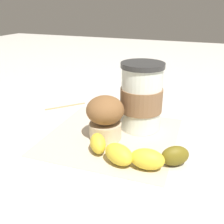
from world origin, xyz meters
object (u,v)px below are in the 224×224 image
Objects in this scene: muffin at (105,116)px; sugar_packet at (61,175)px; coffee_cup at (141,97)px; banana at (134,154)px.

muffin is 0.15m from sugar_packet.
sugar_packet is at bearing -17.16° from coffee_cup.
muffin reaches higher than banana.
coffee_cup is 0.24m from sugar_packet.
muffin is at bearing 174.25° from sugar_packet.
coffee_cup is 2.89× the size of sugar_packet.
banana is at bearing 129.91° from sugar_packet.
coffee_cup reaches higher than muffin.
muffin is 1.79× the size of sugar_packet.
banana reaches higher than sugar_packet.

